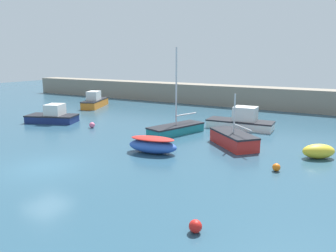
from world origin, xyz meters
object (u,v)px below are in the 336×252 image
object	(u,v)px
rowboat_with_red_cover	(153,145)
sailboat_twin_hulled	(233,139)
mooring_buoy_orange	(276,167)
dinghy_near_pier	(319,151)
motorboat_grey_hull	(53,116)
motorboat_with_cabin	(95,101)
cabin_cruiser_white	(242,121)
mooring_buoy_pink	(92,125)
sailboat_tall_mast	(176,128)
mooring_buoy_red	(195,226)

from	to	relation	value
rowboat_with_red_cover	sailboat_twin_hulled	xyz separation A→B (m)	(4.04, 4.21, -0.03)
sailboat_twin_hulled	mooring_buoy_orange	xyz separation A→B (m)	(3.78, -3.78, -0.29)
dinghy_near_pier	motorboat_grey_hull	bearing A→B (deg)	145.65
motorboat_grey_hull	mooring_buoy_orange	distance (m)	21.91
rowboat_with_red_cover	motorboat_with_cabin	xyz separation A→B (m)	(-17.10, 13.19, 0.18)
dinghy_near_pier	cabin_cruiser_white	bearing A→B (deg)	103.60
cabin_cruiser_white	mooring_buoy_pink	bearing A→B (deg)	25.13
sailboat_tall_mast	sailboat_twin_hulled	world-z (taller)	sailboat_tall_mast
mooring_buoy_red	motorboat_with_cabin	bearing A→B (deg)	138.84
cabin_cruiser_white	motorboat_grey_hull	bearing A→B (deg)	17.30
rowboat_with_red_cover	sailboat_twin_hulled	distance (m)	5.83
sailboat_tall_mast	motorboat_grey_hull	size ratio (longest dim) A/B	1.35
mooring_buoy_pink	mooring_buoy_red	xyz separation A→B (m)	(15.57, -11.43, -0.01)
dinghy_near_pier	cabin_cruiser_white	size ratio (longest dim) A/B	0.40
sailboat_tall_mast	dinghy_near_pier	bearing A→B (deg)	100.60
mooring_buoy_red	mooring_buoy_orange	xyz separation A→B (m)	(1.08, 8.07, -0.02)
dinghy_near_pier	mooring_buoy_orange	size ratio (longest dim) A/B	5.25
motorboat_grey_hull	sailboat_twin_hulled	xyz separation A→B (m)	(17.87, 0.40, -0.10)
sailboat_tall_mast	cabin_cruiser_white	bearing A→B (deg)	156.51
rowboat_with_red_cover	cabin_cruiser_white	bearing A→B (deg)	65.98
motorboat_with_cabin	sailboat_twin_hulled	size ratio (longest dim) A/B	1.36
motorboat_grey_hull	mooring_buoy_red	bearing A→B (deg)	129.97
sailboat_twin_hulled	mooring_buoy_pink	distance (m)	12.88
mooring_buoy_red	mooring_buoy_orange	world-z (taller)	mooring_buoy_red
motorboat_grey_hull	mooring_buoy_orange	bearing A→B (deg)	150.20
mooring_buoy_red	sailboat_tall_mast	bearing A→B (deg)	121.31
rowboat_with_red_cover	sailboat_twin_hulled	bearing A→B (deg)	37.35
sailboat_twin_hulled	mooring_buoy_pink	xyz separation A→B (m)	(-12.87, -0.42, -0.26)
sailboat_tall_mast	mooring_buoy_orange	distance (m)	10.43
dinghy_near_pier	rowboat_with_red_cover	size ratio (longest dim) A/B	0.65
motorboat_grey_hull	mooring_buoy_pink	distance (m)	5.01
mooring_buoy_red	sailboat_twin_hulled	bearing A→B (deg)	102.82
dinghy_near_pier	sailboat_tall_mast	size ratio (longest dim) A/B	0.33
dinghy_near_pier	sailboat_tall_mast	world-z (taller)	sailboat_tall_mast
cabin_cruiser_white	mooring_buoy_red	world-z (taller)	cabin_cruiser_white
motorboat_with_cabin	mooring_buoy_red	size ratio (longest dim) A/B	12.01
sailboat_tall_mast	motorboat_grey_hull	xyz separation A→B (m)	(-12.56, -1.71, 0.17)
sailboat_twin_hulled	mooring_buoy_pink	size ratio (longest dim) A/B	8.53
sailboat_tall_mast	motorboat_with_cabin	size ratio (longest dim) A/B	1.20
motorboat_grey_hull	motorboat_with_cabin	bearing A→B (deg)	-91.71
rowboat_with_red_cover	mooring_buoy_red	world-z (taller)	rowboat_with_red_cover
sailboat_twin_hulled	sailboat_tall_mast	bearing A→B (deg)	28.44
cabin_cruiser_white	rowboat_with_red_cover	world-z (taller)	cabin_cruiser_white
motorboat_grey_hull	sailboat_twin_hulled	world-z (taller)	sailboat_twin_hulled
sailboat_twin_hulled	rowboat_with_red_cover	bearing A→B (deg)	88.54
rowboat_with_red_cover	mooring_buoy_orange	size ratio (longest dim) A/B	8.04
sailboat_tall_mast	motorboat_with_cabin	distance (m)	17.58
rowboat_with_red_cover	motorboat_grey_hull	bearing A→B (deg)	155.75
sailboat_tall_mast	motorboat_grey_hull	world-z (taller)	sailboat_tall_mast
motorboat_grey_hull	dinghy_near_pier	bearing A→B (deg)	159.97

